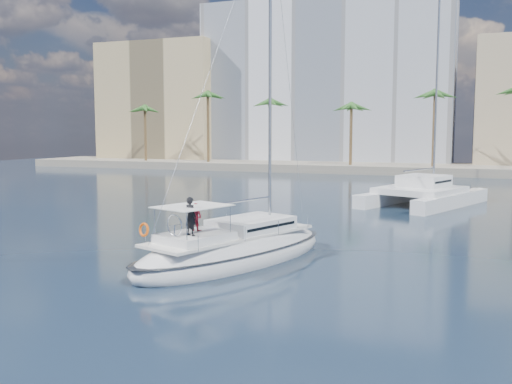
% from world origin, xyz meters
% --- Properties ---
extents(ground, '(160.00, 160.00, 0.00)m').
position_xyz_m(ground, '(0.00, 0.00, 0.00)').
color(ground, black).
rests_on(ground, ground).
extents(quay, '(120.00, 14.00, 1.20)m').
position_xyz_m(quay, '(0.00, 61.00, 0.60)').
color(quay, gray).
rests_on(quay, ground).
extents(building_modern, '(42.00, 16.00, 28.00)m').
position_xyz_m(building_modern, '(-12.00, 73.00, 14.00)').
color(building_modern, white).
rests_on(building_modern, ground).
extents(building_tan_left, '(22.00, 14.00, 22.00)m').
position_xyz_m(building_tan_left, '(-42.00, 69.00, 11.00)').
color(building_tan_left, tan).
rests_on(building_tan_left, ground).
extents(palm_left, '(3.60, 3.60, 12.30)m').
position_xyz_m(palm_left, '(-34.00, 57.00, 10.28)').
color(palm_left, brown).
rests_on(palm_left, ground).
extents(palm_centre, '(3.60, 3.60, 12.30)m').
position_xyz_m(palm_centre, '(0.00, 57.00, 10.28)').
color(palm_centre, brown).
rests_on(palm_centre, ground).
extents(main_sloop, '(7.92, 12.74, 18.05)m').
position_xyz_m(main_sloop, '(1.28, -1.79, 0.54)').
color(main_sloop, silver).
rests_on(main_sloop, ground).
extents(catamaran, '(10.22, 13.74, 17.95)m').
position_xyz_m(catamaran, '(7.96, 22.96, 1.15)').
color(catamaran, silver).
rests_on(catamaran, ground).
extents(seagull, '(1.00, 0.43, 0.18)m').
position_xyz_m(seagull, '(-0.53, 1.41, 0.66)').
color(seagull, silver).
rests_on(seagull, ground).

